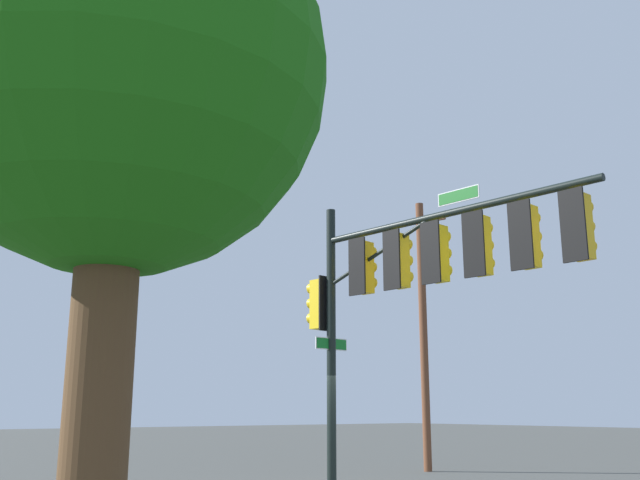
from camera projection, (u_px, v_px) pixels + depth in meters
signal_pole_assembly at (418, 272)px, 14.16m from camera, size 6.97×1.51×6.20m
utility_pole at (423, 326)px, 22.21m from camera, size 1.77×0.60×8.27m
fire_hydrant at (71, 472)px, 16.13m from camera, size 0.33×0.24×0.83m
tree_near at (120, 77)px, 4.98m from camera, size 2.90×2.90×5.55m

